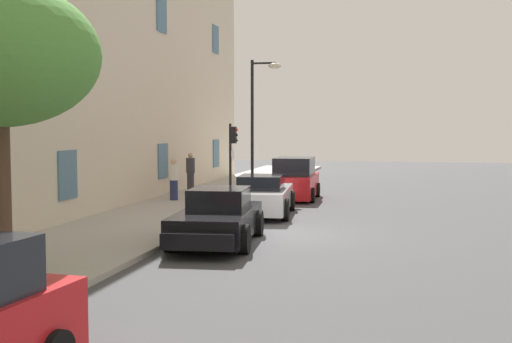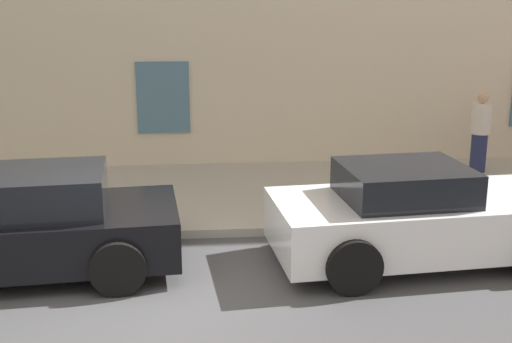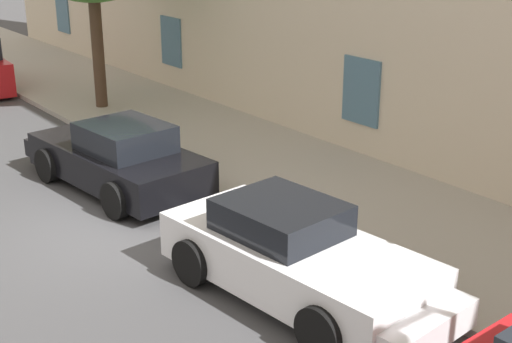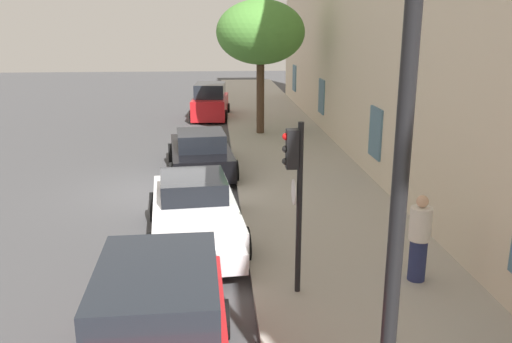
{
  "view_description": "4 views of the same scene",
  "coord_description": "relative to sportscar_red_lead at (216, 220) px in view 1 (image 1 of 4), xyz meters",
  "views": [
    {
      "loc": [
        -18.06,
        -3.61,
        3.07
      ],
      "look_at": [
        3.0,
        1.1,
        1.58
      ],
      "focal_mm": 45.69,
      "sensor_mm": 36.0,
      "label": 1
    },
    {
      "loc": [
        0.73,
        -7.68,
        3.75
      ],
      "look_at": [
        1.65,
        2.8,
        0.9
      ],
      "focal_mm": 46.81,
      "sensor_mm": 36.0,
      "label": 2
    },
    {
      "loc": [
        11.07,
        -5.22,
        5.46
      ],
      "look_at": [
        2.01,
        1.78,
        1.28
      ],
      "focal_mm": 50.57,
      "sensor_mm": 36.0,
      "label": 3
    },
    {
      "loc": [
        15.24,
        1.56,
        4.75
      ],
      "look_at": [
        1.27,
        2.66,
        0.84
      ],
      "focal_mm": 37.46,
      "sensor_mm": 36.0,
      "label": 4
    }
  ],
  "objects": [
    {
      "name": "building_facade",
      "position": [
        1.86,
        7.02,
        6.13
      ],
      "size": [
        40.8,
        3.98,
        13.49
      ],
      "color": "beige",
      "rests_on": "ground"
    },
    {
      "name": "traffic_light",
      "position": [
        8.6,
        1.81,
        1.59
      ],
      "size": [
        0.44,
        0.36,
        3.05
      ],
      "color": "black",
      "rests_on": "sidewalk"
    },
    {
      "name": "pedestrian_admiring",
      "position": [
        8.33,
        4.16,
        0.34
      ],
      "size": [
        0.47,
        0.47,
        1.65
      ],
      "color": "navy",
      "rests_on": "sidewalk"
    },
    {
      "name": "ground_plane",
      "position": [
        1.86,
        -1.07,
        -0.63
      ],
      "size": [
        80.0,
        80.0,
        0.0
      ],
      "primitive_type": "plane",
      "color": "#444447"
    },
    {
      "name": "sidewalk",
      "position": [
        1.86,
        3.19,
        -0.56
      ],
      "size": [
        60.0,
        4.17,
        0.14
      ],
      "primitive_type": "cube",
      "color": "#A8A399",
      "rests_on": "ground"
    },
    {
      "name": "hatchback_parked",
      "position": [
        10.88,
        -0.29,
        0.18
      ],
      "size": [
        3.81,
        2.03,
        1.78
      ],
      "color": "red",
      "rests_on": "ground"
    },
    {
      "name": "sportscar_yellow_flank",
      "position": [
        5.91,
        0.01,
        0.0
      ],
      "size": [
        4.81,
        2.35,
        1.41
      ],
      "color": "white",
      "rests_on": "ground"
    },
    {
      "name": "sportscar_red_lead",
      "position": [
        0.0,
        0.0,
        0.0
      ],
      "size": [
        4.78,
        2.36,
        1.43
      ],
      "color": "black",
      "rests_on": "ground"
    },
    {
      "name": "pedestrian_strolling",
      "position": [
        11.34,
        4.46,
        0.41
      ],
      "size": [
        0.49,
        0.49,
        1.77
      ],
      "color": "#333338",
      "rests_on": "sidewalk"
    },
    {
      "name": "street_lamp",
      "position": [
        12.98,
        1.6,
        3.6
      ],
      "size": [
        0.44,
        1.42,
        5.96
      ],
      "color": "black",
      "rests_on": "sidewalk"
    }
  ]
}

